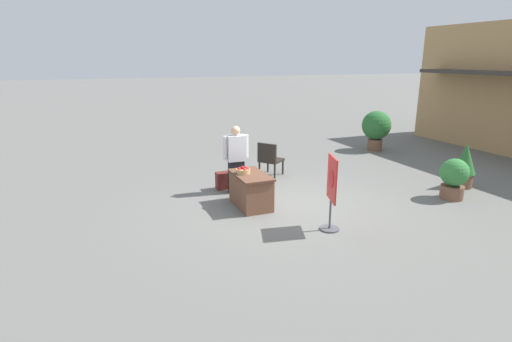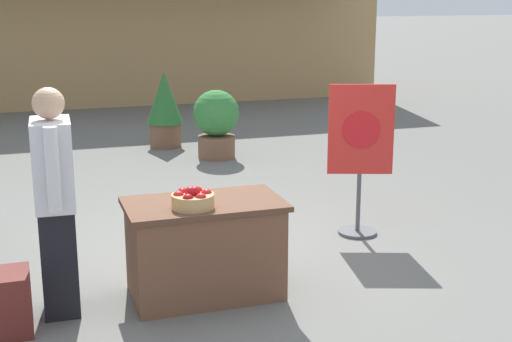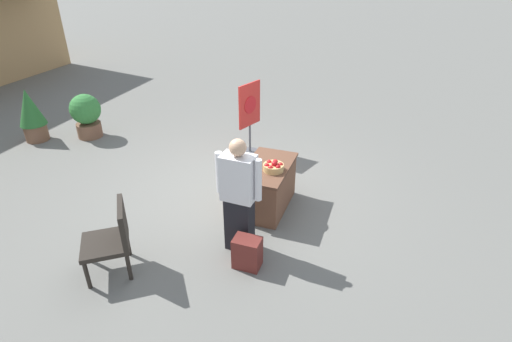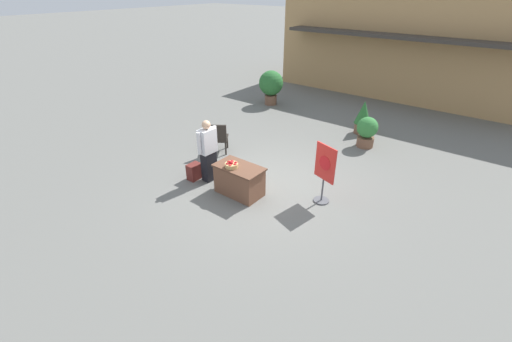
% 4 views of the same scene
% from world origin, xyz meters
% --- Properties ---
extents(ground_plane, '(120.00, 120.00, 0.00)m').
position_xyz_m(ground_plane, '(0.00, 0.00, 0.00)').
color(ground_plane, slate).
extents(display_table, '(1.14, 0.66, 0.72)m').
position_xyz_m(display_table, '(-0.24, -0.72, 0.36)').
color(display_table, brown).
rests_on(display_table, ground_plane).
extents(apple_basket, '(0.30, 0.30, 0.16)m').
position_xyz_m(apple_basket, '(-0.36, -0.85, 0.79)').
color(apple_basket, tan).
rests_on(apple_basket, display_table).
extents(person_visitor, '(0.28, 0.61, 1.59)m').
position_xyz_m(person_visitor, '(-1.28, -0.68, 0.80)').
color(person_visitor, black).
rests_on(person_visitor, ground_plane).
extents(backpack, '(0.24, 0.34, 0.42)m').
position_xyz_m(backpack, '(-1.60, -0.91, 0.21)').
color(backpack, maroon).
rests_on(backpack, ground_plane).
extents(poster_board, '(0.57, 0.36, 1.40)m').
position_xyz_m(poster_board, '(1.45, 0.19, 0.77)').
color(poster_board, '#4C4C51').
rests_on(poster_board, ground_plane).
extents(potted_plant_far_left, '(0.53, 0.53, 1.10)m').
position_xyz_m(potted_plant_far_left, '(0.51, 4.61, 0.58)').
color(potted_plant_far_left, brown).
rests_on(potted_plant_far_left, ground_plane).
extents(potted_plant_near_left, '(0.62, 0.62, 0.93)m').
position_xyz_m(potted_plant_near_left, '(1.04, 3.68, 0.51)').
color(potted_plant_near_left, brown).
rests_on(potted_plant_near_left, ground_plane).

